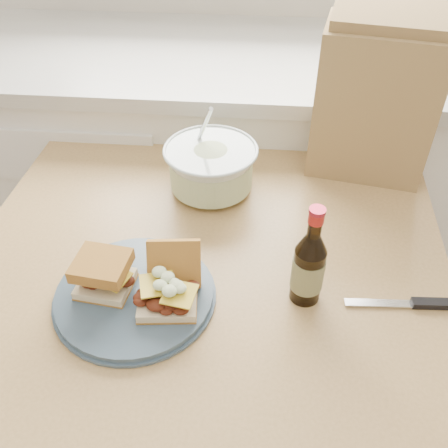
# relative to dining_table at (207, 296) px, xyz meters

# --- Properties ---
(cabinet_run) EXTENTS (2.50, 0.64, 0.94)m
(cabinet_run) POSITION_rel_dining_table_xyz_m (0.04, 0.71, -0.21)
(cabinet_run) COLOR white
(cabinet_run) RESTS_ON ground
(dining_table) EXTENTS (1.00, 1.00, 0.80)m
(dining_table) POSITION_rel_dining_table_xyz_m (0.00, 0.00, 0.00)
(dining_table) COLOR tan
(dining_table) RESTS_ON ground
(plate) EXTENTS (0.29, 0.29, 0.02)m
(plate) POSITION_rel_dining_table_xyz_m (-0.12, -0.12, 0.13)
(plate) COLOR #3C5061
(plate) RESTS_ON dining_table
(sandwich_left) EXTENTS (0.10, 0.10, 0.07)m
(sandwich_left) POSITION_rel_dining_table_xyz_m (-0.17, -0.11, 0.17)
(sandwich_left) COLOR beige
(sandwich_left) RESTS_ON plate
(sandwich_right) EXTENTS (0.11, 0.15, 0.09)m
(sandwich_right) POSITION_rel_dining_table_xyz_m (-0.05, -0.12, 0.17)
(sandwich_right) COLOR beige
(sandwich_right) RESTS_ON plate
(coleslaw_bowl) EXTENTS (0.21, 0.21, 0.21)m
(coleslaw_bowl) POSITION_rel_dining_table_xyz_m (-0.01, 0.23, 0.17)
(coleslaw_bowl) COLOR silver
(coleslaw_bowl) RESTS_ON dining_table
(beer_bottle) EXTENTS (0.06, 0.06, 0.21)m
(beer_bottle) POSITION_rel_dining_table_xyz_m (0.19, -0.09, 0.20)
(beer_bottle) COLOR black
(beer_bottle) RESTS_ON dining_table
(knife) EXTENTS (0.20, 0.03, 0.01)m
(knife) POSITION_rel_dining_table_xyz_m (0.40, -0.09, 0.12)
(knife) COLOR silver
(knife) RESTS_ON dining_table
(paper_bag) EXTENTS (0.29, 0.22, 0.34)m
(paper_bag) POSITION_rel_dining_table_xyz_m (0.35, 0.36, 0.29)
(paper_bag) COLOR olive
(paper_bag) RESTS_ON dining_table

